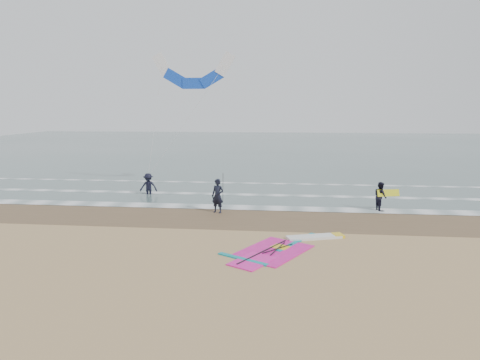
# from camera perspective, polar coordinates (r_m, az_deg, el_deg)

# --- Properties ---
(ground) EXTENTS (120.00, 120.00, 0.00)m
(ground) POSITION_cam_1_polar(r_m,az_deg,el_deg) (17.13, 4.31, -10.17)
(ground) COLOR tan
(ground) RESTS_ON ground
(sea_water) EXTENTS (120.00, 80.00, 0.02)m
(sea_water) POSITION_cam_1_polar(r_m,az_deg,el_deg) (64.38, 5.72, 4.35)
(sea_water) COLOR #47605E
(sea_water) RESTS_ON ground
(wet_sand_band) EXTENTS (120.00, 5.00, 0.01)m
(wet_sand_band) POSITION_cam_1_polar(r_m,az_deg,el_deg) (22.87, 4.81, -5.10)
(wet_sand_band) COLOR brown
(wet_sand_band) RESTS_ON ground
(foam_waterline) EXTENTS (120.00, 9.15, 0.02)m
(foam_waterline) POSITION_cam_1_polar(r_m,az_deg,el_deg) (27.18, 5.04, -2.69)
(foam_waterline) COLOR white
(foam_waterline) RESTS_ON ground
(windsurf_rig) EXTENTS (5.35, 5.07, 0.13)m
(windsurf_rig) POSITION_cam_1_polar(r_m,az_deg,el_deg) (18.19, 6.13, -8.89)
(windsurf_rig) COLOR white
(windsurf_rig) RESTS_ON ground
(person_standing) EXTENTS (0.81, 0.66, 1.91)m
(person_standing) POSITION_cam_1_polar(r_m,az_deg,el_deg) (23.82, -3.00, -2.13)
(person_standing) COLOR black
(person_standing) RESTS_ON ground
(person_walking) EXTENTS (0.81, 0.93, 1.66)m
(person_walking) POSITION_cam_1_polar(r_m,az_deg,el_deg) (25.60, 18.22, -2.08)
(person_walking) COLOR black
(person_walking) RESTS_ON ground
(person_wading) EXTENTS (1.23, 0.77, 1.82)m
(person_wading) POSITION_cam_1_polar(r_m,az_deg,el_deg) (29.37, -12.14, -0.21)
(person_wading) COLOR black
(person_wading) RESTS_ON ground
(held_pole) EXTENTS (0.17, 0.86, 1.82)m
(held_pole) POSITION_cam_1_polar(r_m,az_deg,el_deg) (23.69, -2.29, -1.09)
(held_pole) COLOR black
(held_pole) RESTS_ON ground
(carried_kiteboard) EXTENTS (1.30, 0.51, 0.39)m
(carried_kiteboard) POSITION_cam_1_polar(r_m,az_deg,el_deg) (25.55, 19.17, -1.65)
(carried_kiteboard) COLOR yellow
(carried_kiteboard) RESTS_ON ground
(surf_kite) EXTENTS (5.99, 3.13, 8.50)m
(surf_kite) POSITION_cam_1_polar(r_m,az_deg,el_deg) (31.30, -6.23, 13.86)
(surf_kite) COLOR white
(surf_kite) RESTS_ON ground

